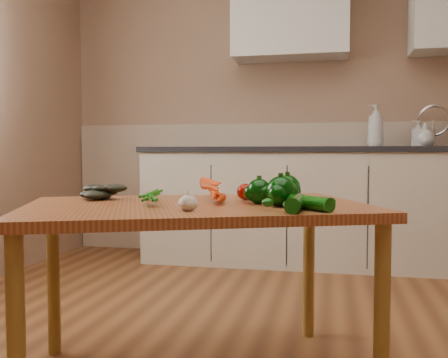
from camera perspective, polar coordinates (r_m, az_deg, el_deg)
room at (r=1.91m, az=5.13°, el=14.88°), size 4.04×5.04×2.64m
counter_run at (r=3.89m, az=11.88°, el=-2.91°), size 2.84×0.64×1.14m
upper_cabinets at (r=4.16m, az=16.49°, el=18.17°), size 2.15×0.35×0.70m
table at (r=1.87m, az=-3.14°, el=-5.09°), size 1.45×1.21×0.66m
soap_bottle_a at (r=3.95m, az=16.95°, el=5.87°), size 0.17×0.17×0.32m
soap_bottle_b at (r=4.03m, az=21.29°, el=4.87°), size 0.10×0.10×0.20m
soap_bottle_c at (r=4.03m, az=22.02°, el=4.69°), size 0.16×0.16×0.18m
carrot_bunch at (r=1.91m, az=-3.49°, el=-1.75°), size 0.28×0.25×0.06m
leafy_greens at (r=2.10m, az=-13.56°, el=-1.04°), size 0.18×0.16×0.09m
garlic_bulb at (r=1.62m, az=-4.15°, el=-2.75°), size 0.06×0.06×0.05m
pepper_a at (r=1.85m, az=4.03°, el=-1.44°), size 0.09×0.09×0.09m
pepper_b at (r=1.92m, az=7.24°, el=-1.14°), size 0.10×0.10×0.10m
pepper_c at (r=1.77m, az=6.48°, el=-1.45°), size 0.10×0.10×0.10m
tomato_a at (r=2.00m, az=2.50°, el=-1.47°), size 0.07×0.07×0.07m
tomato_b at (r=2.10m, az=4.28°, el=-1.12°), size 0.08×0.08×0.08m
tomato_c at (r=2.06m, az=6.90°, el=-1.34°), size 0.07×0.07×0.07m
zucchini_a at (r=1.67m, az=9.79°, el=-2.71°), size 0.17×0.16×0.05m
zucchini_b at (r=1.64m, az=8.20°, el=-2.75°), size 0.06×0.19×0.05m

